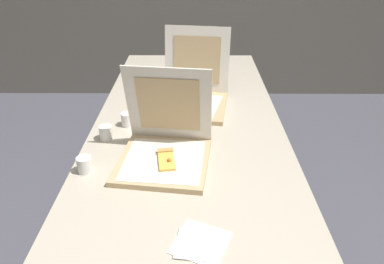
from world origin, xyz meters
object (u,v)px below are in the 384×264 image
Objects in this scene: cup_white_near_center at (106,133)px; cup_white_mid at (127,119)px; table at (188,136)px; pizza_box_front at (165,148)px; cup_white_far at (145,89)px; pizza_box_middle at (193,95)px; napkin_pile at (199,243)px; cup_white_near_left at (85,165)px.

cup_white_mid is at bearing 59.78° from cup_white_near_center.
cup_white_near_center reaches higher than table.
cup_white_far is at bearing 110.82° from pizza_box_front.
pizza_box_middle is at bearing 85.45° from pizza_box_front.
cup_white_mid is 0.14m from cup_white_near_center.
pizza_box_front is at bearing -30.87° from cup_white_near_center.
pizza_box_middle reaches higher than cup_white_mid.
cup_white_mid is (-0.04, -0.35, 0.00)m from cup_white_far.
cup_white_near_center is at bearing -120.22° from cup_white_mid.
cup_white_near_center reaches higher than napkin_pile.
cup_white_near_left is at bearing -136.94° from table.
cup_white_near_center is at bearing -161.92° from table.
pizza_box_front reaches higher than cup_white_near_left.
napkin_pile is at bearing -75.21° from cup_white_far.
cup_white_mid is 0.32× the size of napkin_pile.
table is 34.20× the size of cup_white_near_center.
cup_white_near_left is at bearing -157.44° from pizza_box_front.
cup_white_near_left is at bearing -96.62° from cup_white_near_center.
pizza_box_front is (-0.08, -0.27, 0.10)m from table.
cup_white_far is at bearing 162.36° from pizza_box_middle.
pizza_box_front is 6.23× the size of cup_white_near_left.
cup_white_near_left reaches higher than napkin_pile.
cup_white_far is 1.10m from napkin_pile.
pizza_box_front is 0.52m from pizza_box_middle.
napkin_pile is (0.42, -0.35, -0.03)m from cup_white_near_left.
pizza_box_front is at bearing 106.54° from napkin_pile.
cup_white_near_left is at bearing -105.38° from cup_white_mid.
pizza_box_front is 6.23× the size of cup_white_far.
pizza_box_middle is (0.02, 0.24, 0.10)m from table.
table is at bearing -56.56° from cup_white_far.
pizza_box_middle reaches higher than cup_white_far.
table is 34.20× the size of cup_white_far.
pizza_box_middle is 7.08× the size of cup_white_near_left.
cup_white_near_left is 0.55m from napkin_pile.
pizza_box_front is 0.65m from cup_white_far.
cup_white_far is at bearing 83.45° from cup_white_mid.
cup_white_far is 0.73m from cup_white_near_left.
pizza_box_front reaches higher than napkin_pile.
pizza_box_middle is 0.38m from cup_white_mid.
pizza_box_middle is 0.94m from napkin_pile.
cup_white_far is 1.00× the size of cup_white_near_center.
cup_white_mid is at bearing 131.66° from pizza_box_front.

